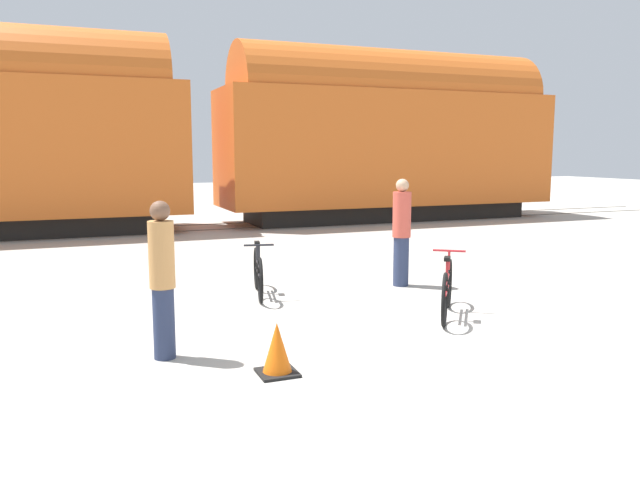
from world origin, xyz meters
TOP-DOWN VIEW (x-y plane):
  - ground_plane at (0.00, 0.00)m, footprint 80.00×80.00m
  - freight_train at (-0.00, 12.41)m, footprint 23.80×2.98m
  - rail_near at (0.00, 11.69)m, footprint 35.80×0.07m
  - rail_far at (0.00, 13.13)m, footprint 35.80×0.07m
  - bicycle_maroon at (1.08, 0.81)m, footprint 1.11×1.49m
  - bicycle_black at (-1.02, 2.99)m, footprint 0.49×1.68m
  - person_in_tan at (-2.83, 0.43)m, footprint 0.28×0.28m
  - person_in_red at (1.46, 2.81)m, footprint 0.31×0.31m
  - traffic_cone at (-1.82, -0.52)m, footprint 0.40×0.40m

SIDE VIEW (x-z plane):
  - ground_plane at x=0.00m, z-range 0.00..0.00m
  - rail_near at x=0.00m, z-range 0.00..0.01m
  - rail_far at x=0.00m, z-range 0.00..0.01m
  - traffic_cone at x=-1.82m, z-range -0.02..0.53m
  - bicycle_black at x=-1.02m, z-range -0.06..0.81m
  - bicycle_maroon at x=1.08m, z-range -0.07..0.83m
  - person_in_tan at x=-2.83m, z-range 0.03..1.79m
  - person_in_red at x=1.46m, z-range 0.02..1.85m
  - freight_train at x=0.00m, z-range 0.15..5.79m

